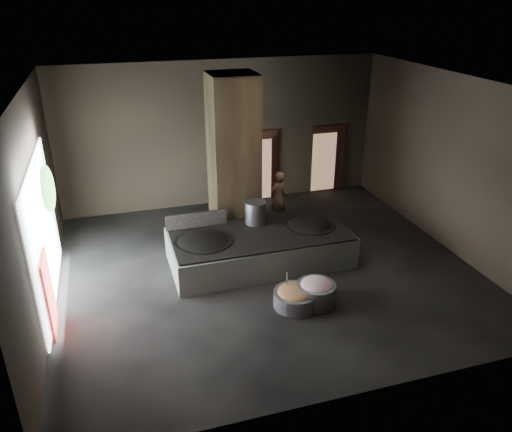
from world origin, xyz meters
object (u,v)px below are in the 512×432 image
object	(u,v)px
wok_right	(309,227)
meat_basin	(316,293)
cook	(278,198)
hearth_platform	(260,248)
stock_pot	(255,212)
veg_basin	(295,299)
wok_left	(203,244)

from	to	relation	value
wok_right	meat_basin	distance (m)	2.35
wok_right	cook	world-z (taller)	cook
hearth_platform	stock_pot	distance (m)	0.92
stock_pot	veg_basin	size ratio (longest dim) A/B	0.60
stock_pot	veg_basin	bearing A→B (deg)	-87.43
meat_basin	wok_right	bearing A→B (deg)	72.08
cook	meat_basin	distance (m)	4.26
cook	veg_basin	size ratio (longest dim) A/B	1.65
wok_left	stock_pot	xyz separation A→B (m)	(1.50, 0.60, 0.38)
stock_pot	cook	distance (m)	1.92
hearth_platform	wok_left	xyz separation A→B (m)	(-1.45, -0.05, 0.36)
cook	meat_basin	bearing A→B (deg)	60.42
stock_pot	meat_basin	bearing A→B (deg)	-77.52
wok_right	meat_basin	size ratio (longest dim) A/B	1.52
wok_right	meat_basin	world-z (taller)	wok_right
stock_pot	cook	world-z (taller)	cook
hearth_platform	meat_basin	world-z (taller)	hearth_platform
wok_left	cook	bearing A→B (deg)	38.31
wok_right	veg_basin	distance (m)	2.53
wok_left	wok_right	world-z (taller)	wok_left
stock_pot	cook	xyz separation A→B (m)	(1.15, 1.50, -0.33)
cook	meat_basin	size ratio (longest dim) A/B	1.85
hearth_platform	stock_pot	world-z (taller)	stock_pot
hearth_platform	cook	xyz separation A→B (m)	(1.20, 2.05, 0.41)
veg_basin	wok_right	bearing A→B (deg)	61.33
veg_basin	meat_basin	world-z (taller)	meat_basin
hearth_platform	meat_basin	distance (m)	2.23
meat_basin	cook	bearing A→B (deg)	82.36
hearth_platform	meat_basin	bearing A→B (deg)	-73.92
cook	meat_basin	xyz separation A→B (m)	(-0.56, -4.18, -0.57)
veg_basin	meat_basin	size ratio (longest dim) A/B	1.12
wok_left	stock_pot	distance (m)	1.66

